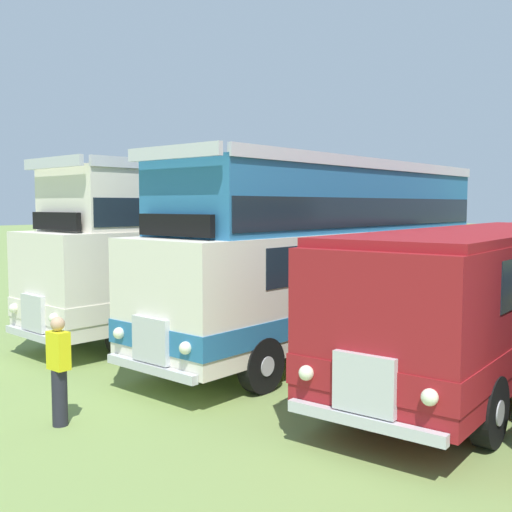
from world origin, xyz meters
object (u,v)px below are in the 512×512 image
bus_first_in_row (210,244)px  bus_second_in_row (334,250)px  bus_third_in_row (487,291)px  marshal_person (59,370)px

bus_first_in_row → bus_second_in_row: 3.90m
bus_first_in_row → bus_second_in_row: bearing=4.5°
bus_third_in_row → marshal_person: (-4.19, -7.00, -0.87)m
marshal_person → bus_second_in_row: bearing=87.7°
bus_second_in_row → marshal_person: 7.61m
bus_third_in_row → marshal_person: bus_third_in_row is taller
bus_third_in_row → bus_second_in_row: bearing=173.2°
bus_first_in_row → bus_second_in_row: same height
bus_second_in_row → bus_third_in_row: size_ratio=1.08×
bus_first_in_row → bus_third_in_row: (7.77, -0.15, -0.60)m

